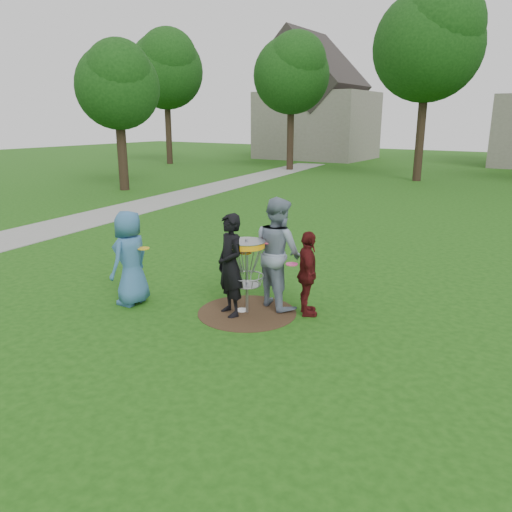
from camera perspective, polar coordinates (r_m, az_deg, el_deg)
The scene contains 11 objects.
ground at distance 9.15m, azimuth -1.03°, elevation -6.47°, with size 100.00×100.00×0.00m, color #19470F.
dirt_patch at distance 9.14m, azimuth -1.03°, elevation -6.45°, with size 1.80×1.80×0.01m, color #47331E.
concrete_path at distance 21.33m, azimuth -11.40°, elevation 6.01°, with size 2.20×40.00×0.02m, color #9E9E99.
player_blue at distance 9.60m, azimuth -14.18°, elevation -0.23°, with size 0.88×0.57×1.79m, color #366796.
player_black at distance 8.78m, azimuth -2.96°, elevation -1.07°, with size 0.67×0.44×1.84m, color black.
player_grey at distance 9.18m, azimuth 2.51°, elevation 0.39°, with size 1.00×0.78×2.06m, color gray.
player_maroon at distance 8.85m, azimuth 5.90°, elevation -2.05°, with size 0.90×0.37×1.53m, color #4E1212.
disc_on_grass at distance 9.23m, azimuth -1.62°, elevation -6.21°, with size 0.22×0.22×0.02m, color silver.
disc_golf_basket at distance 8.81m, azimuth -1.06°, elevation -0.32°, with size 0.66×0.67×1.38m.
held_discs at distance 8.93m, azimuth -2.35°, elevation 0.48°, with size 2.76×1.29×0.34m.
tree_row at distance 28.16m, azimuth 25.63°, elevation 19.78°, with size 51.20×17.42×9.90m.
Camera 1 is at (4.75, -7.02, 3.43)m, focal length 35.00 mm.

